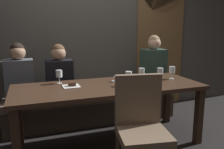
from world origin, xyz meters
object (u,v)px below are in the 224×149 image
at_px(dining_table, 109,92).
at_px(diner_redhead, 19,73).
at_px(banquette_bench, 94,108).
at_px(chair_near_side, 141,122).
at_px(diner_far_end, 153,63).
at_px(wine_glass_far_right, 172,70).
at_px(wine_glass_center_front, 129,76).
at_px(diner_bearded, 59,72).
at_px(espresso_cup, 116,79).
at_px(wine_glass_near_left, 160,72).
at_px(dessert_plate, 71,86).
at_px(wine_glass_center_back, 142,72).
at_px(wine_glass_near_right, 59,74).

distance_m(dining_table, diner_redhead, 1.25).
distance_m(banquette_bench, chair_near_side, 1.46).
relative_size(chair_near_side, diner_far_end, 1.17).
bearing_deg(wine_glass_far_right, wine_glass_center_front, -169.29).
bearing_deg(diner_bearded, diner_redhead, 178.26).
xyz_separation_m(wine_glass_far_right, espresso_cup, (-0.74, 0.10, -0.09)).
distance_m(diner_far_end, wine_glass_center_front, 1.08).
height_order(chair_near_side, wine_glass_near_left, chair_near_side).
height_order(banquette_bench, wine_glass_far_right, wine_glass_far_right).
height_order(wine_glass_near_left, dessert_plate, wine_glass_near_left).
bearing_deg(banquette_bench, chair_near_side, -87.45).
height_order(wine_glass_center_front, espresso_cup, wine_glass_center_front).
relative_size(diner_far_end, espresso_cup, 6.98).
xyz_separation_m(wine_glass_center_back, wine_glass_near_right, (-1.00, 0.21, -0.00)).
bearing_deg(diner_far_end, wine_glass_center_front, -134.71).
relative_size(wine_glass_center_front, wine_glass_near_right, 1.00).
relative_size(wine_glass_near_right, wine_glass_far_right, 1.00).
relative_size(diner_far_end, wine_glass_far_right, 5.11).
bearing_deg(wine_glass_center_front, dessert_plate, 166.84).
bearing_deg(wine_glass_far_right, dining_table, -176.95).
xyz_separation_m(dining_table, espresso_cup, (0.14, 0.15, 0.11)).
bearing_deg(diner_far_end, espresso_cup, -146.93).
distance_m(chair_near_side, espresso_cup, 0.90).
relative_size(dining_table, wine_glass_center_front, 13.41).
relative_size(diner_bearded, wine_glass_near_left, 4.48).
bearing_deg(wine_glass_center_front, dining_table, 159.44).
bearing_deg(wine_glass_far_right, wine_glass_near_right, 170.55).
bearing_deg(wine_glass_far_right, diner_bearded, 154.17).
height_order(diner_redhead, espresso_cup, diner_redhead).
xyz_separation_m(wine_glass_center_back, espresso_cup, (-0.31, 0.07, -0.09)).
relative_size(banquette_bench, wine_glass_far_right, 15.24).
distance_m(chair_near_side, wine_glass_center_front, 0.72).
distance_m(diner_bearded, wine_glass_near_left, 1.37).
relative_size(wine_glass_center_back, dessert_plate, 0.86).
relative_size(dining_table, banquette_bench, 0.88).
bearing_deg(diner_redhead, wine_glass_center_back, -23.98).
distance_m(wine_glass_near_left, wine_glass_far_right, 0.21).
bearing_deg(wine_glass_near_left, wine_glass_center_back, 162.35).
height_order(wine_glass_center_back, dessert_plate, wine_glass_center_back).
relative_size(wine_glass_near_left, dessert_plate, 0.86).
bearing_deg(dining_table, diner_far_end, 35.21).
xyz_separation_m(diner_redhead, espresso_cup, (1.15, -0.58, -0.04)).
relative_size(diner_redhead, diner_bearded, 1.04).
bearing_deg(dessert_plate, wine_glass_far_right, -1.01).
relative_size(dining_table, wine_glass_near_right, 13.41).
height_order(dining_table, wine_glass_near_right, wine_glass_near_right).
height_order(diner_bearded, wine_glass_center_back, diner_bearded).
bearing_deg(wine_glass_near_right, banquette_bench, 37.71).
distance_m(chair_near_side, diner_far_end, 1.70).
xyz_separation_m(diner_redhead, wine_glass_far_right, (1.89, -0.68, 0.04)).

